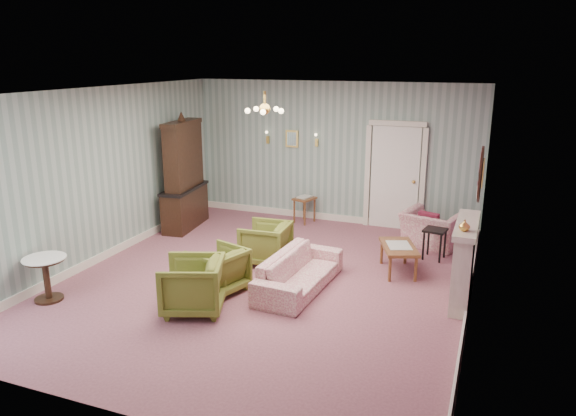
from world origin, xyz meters
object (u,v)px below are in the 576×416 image
at_px(side_table_black, 434,244).
at_px(wingback_chair, 432,223).
at_px(olive_chair_a, 192,283).
at_px(sofa_chintz, 299,265).
at_px(olive_chair_b, 218,268).
at_px(dresser, 183,172).
at_px(fireplace, 464,262).
at_px(pedestal_table, 47,279).
at_px(coffee_table, 398,259).
at_px(olive_chair_c, 266,241).

bearing_deg(side_table_black, wingback_chair, 100.03).
xyz_separation_m(olive_chair_a, sofa_chintz, (1.10, 1.23, -0.04)).
bearing_deg(wingback_chair, olive_chair_b, 65.52).
relative_size(olive_chair_b, sofa_chintz, 0.39).
height_order(olive_chair_b, dresser, dresser).
xyz_separation_m(sofa_chintz, side_table_black, (1.74, 1.99, -0.10)).
xyz_separation_m(olive_chair_b, dresser, (-2.12, 2.56, 0.78)).
bearing_deg(sofa_chintz, wingback_chair, -27.46).
height_order(fireplace, pedestal_table, fireplace).
height_order(coffee_table, pedestal_table, pedestal_table).
relative_size(sofa_chintz, pedestal_table, 2.87).
distance_m(wingback_chair, side_table_black, 0.73).
bearing_deg(fireplace, coffee_table, 145.46).
bearing_deg(side_table_black, dresser, 179.42).
relative_size(olive_chair_a, olive_chair_c, 1.07).
bearing_deg(olive_chair_c, side_table_black, 110.78).
bearing_deg(olive_chair_a, pedestal_table, -98.36).
bearing_deg(olive_chair_a, olive_chair_c, 153.72).
bearing_deg(olive_chair_b, olive_chair_a, 17.28).
height_order(olive_chair_a, olive_chair_c, olive_chair_a).
height_order(wingback_chair, fireplace, fireplace).
distance_m(olive_chair_a, olive_chair_b, 0.71).
bearing_deg(fireplace, sofa_chintz, -168.68).
relative_size(fireplace, coffee_table, 1.55).
distance_m(olive_chair_c, pedestal_table, 3.39).
distance_m(wingback_chair, coffee_table, 1.57).
xyz_separation_m(olive_chair_b, side_table_black, (2.83, 2.51, -0.10)).
distance_m(dresser, side_table_black, 5.03).
xyz_separation_m(wingback_chair, fireplace, (0.69, -2.23, 0.15)).
relative_size(olive_chair_b, olive_chair_c, 0.96).
relative_size(olive_chair_b, side_table_black, 1.36).
height_order(olive_chair_a, fireplace, fireplace).
bearing_deg(pedestal_table, dresser, 90.00).
xyz_separation_m(olive_chair_c, side_table_black, (2.63, 1.19, -0.11)).
bearing_deg(fireplace, olive_chair_a, -153.57).
distance_m(olive_chair_c, coffee_table, 2.20).
bearing_deg(side_table_black, olive_chair_b, -138.43).
relative_size(fireplace, side_table_black, 2.59).
height_order(olive_chair_b, coffee_table, olive_chair_b).
bearing_deg(olive_chair_b, side_table_black, 149.62).
bearing_deg(coffee_table, dresser, 169.05).
bearing_deg(dresser, olive_chair_c, -34.88).
bearing_deg(side_table_black, fireplace, -69.80).
relative_size(dresser, coffee_table, 2.55).
xyz_separation_m(olive_chair_b, olive_chair_c, (0.20, 1.32, 0.02)).
xyz_separation_m(coffee_table, side_table_black, (0.47, 0.82, 0.04)).
height_order(sofa_chintz, pedestal_table, sofa_chintz).
xyz_separation_m(olive_chair_b, fireplace, (3.39, 0.98, 0.21)).
bearing_deg(pedestal_table, coffee_table, 32.50).
xyz_separation_m(dresser, coffee_table, (4.48, -0.87, -0.92)).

